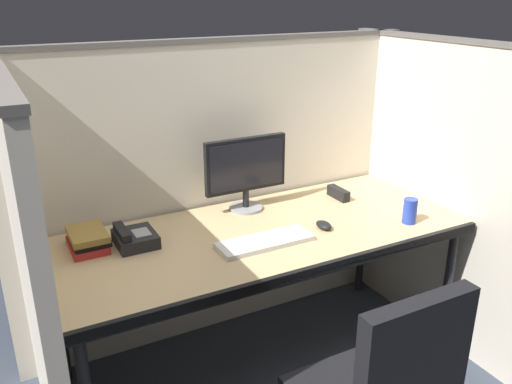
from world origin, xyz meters
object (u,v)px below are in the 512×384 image
Objects in this scene: red_stapler at (338,193)px; book_stack at (88,240)px; soda_can at (410,211)px; monitor_center at (246,169)px; computer_mouse at (324,225)px; keyboard_main at (265,242)px; desk_phone at (134,238)px; desk at (262,242)px.

red_stapler is 1.30m from book_stack.
red_stapler is at bearing 104.69° from soda_can.
soda_can reaches higher than red_stapler.
soda_can is (0.61, -0.51, -0.15)m from monitor_center.
soda_can is 0.55× the size of book_stack.
book_stack reaches higher than computer_mouse.
book_stack reaches higher than red_stapler.
keyboard_main is 0.32m from computer_mouse.
keyboard_main is 2.26× the size of desk_phone.
desk_phone is at bearing 163.50° from computer_mouse.
soda_can is at bearing -75.31° from red_stapler.
monitor_center is 1.92× the size of book_stack.
keyboard_main is 0.68m from red_stapler.
desk is at bearing 161.64° from computer_mouse.
desk_phone is at bearing -17.74° from book_stack.
book_stack is (-0.80, -0.07, -0.17)m from monitor_center.
red_stapler is 1.23× the size of soda_can.
monitor_center is 0.48m from computer_mouse.
red_stapler is at bearing 44.40° from computer_mouse.
computer_mouse is 0.64× the size of red_stapler.
keyboard_main is at bearing -177.72° from computer_mouse.
desk_phone reaches higher than keyboard_main.
computer_mouse is 1.06m from book_stack.
keyboard_main is 0.76m from book_stack.
book_stack is at bearing 163.28° from computer_mouse.
computer_mouse is 0.42m from soda_can.
computer_mouse is 0.86m from desk_phone.
soda_can is (0.72, -0.12, 0.05)m from keyboard_main.
monitor_center is 0.45m from keyboard_main.
monitor_center is (0.06, 0.28, 0.27)m from desk.
soda_can reaches higher than desk.
computer_mouse is 0.51× the size of desk_phone.
book_stack reaches higher than keyboard_main.
book_stack is 0.19m from desk_phone.
computer_mouse is at bearing -16.50° from desk_phone.
soda_can is 1.29m from desk_phone.
desk_phone is at bearing 153.08° from keyboard_main.
monitor_center reaches higher than keyboard_main.
desk is at bearing 67.22° from keyboard_main.
desk is 0.13m from keyboard_main.
soda_can reaches higher than keyboard_main.
keyboard_main is at bearing -24.60° from book_stack.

